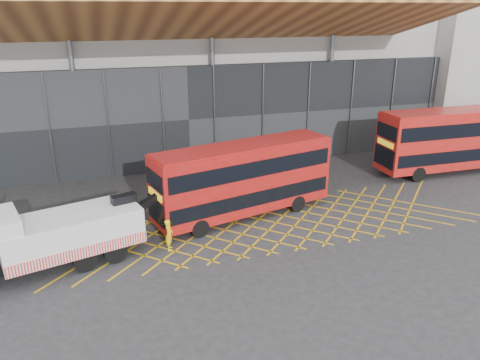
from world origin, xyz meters
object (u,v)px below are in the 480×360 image
object	(u,v)px
bus_second	(454,138)
worker	(169,235)
bus_towed	(243,177)
recovery_truck	(29,238)

from	to	relation	value
bus_second	worker	distance (m)	23.82
bus_second	bus_towed	bearing A→B (deg)	-169.26
worker	recovery_truck	bearing A→B (deg)	107.30
bus_second	worker	bearing A→B (deg)	-164.45
bus_towed	worker	distance (m)	6.04
recovery_truck	bus_second	distance (m)	30.32
recovery_truck	worker	world-z (taller)	recovery_truck
bus_towed	worker	bearing A→B (deg)	-163.77
bus_towed	bus_second	distance (m)	18.21
bus_towed	worker	world-z (taller)	bus_towed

